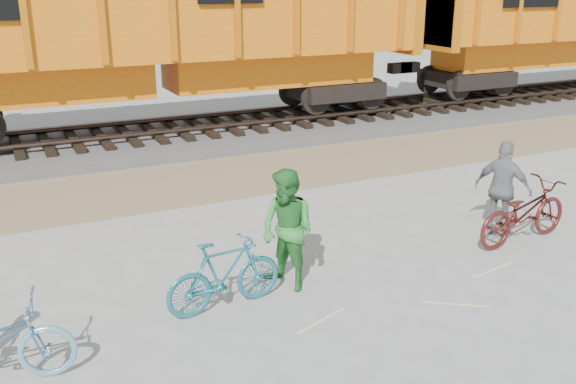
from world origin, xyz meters
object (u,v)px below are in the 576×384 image
hopper_car_center (155,25)px  person_woman (503,189)px  bicycle_teal (224,274)px  person_man (287,230)px  bicycle_maroon (523,212)px

hopper_car_center → person_woman: size_ratio=8.65×
bicycle_teal → person_man: (1.00, 0.20, 0.37)m
hopper_car_center → bicycle_teal: bearing=-100.1°
bicycle_maroon → person_woman: 0.51m
hopper_car_center → person_man: 9.03m
hopper_car_center → bicycle_maroon: hopper_car_center is taller
bicycle_teal → hopper_car_center: bearing=-16.2°
hopper_car_center → person_man: bearing=-93.9°
bicycle_maroon → person_man: (-4.15, 0.19, 0.34)m
bicycle_teal → bicycle_maroon: bearing=-96.0°
bicycle_maroon → person_woman: person_woman is taller
bicycle_teal → bicycle_maroon: (5.15, 0.01, 0.02)m
bicycle_maroon → person_woman: bearing=8.2°
bicycle_teal → person_man: person_man is taller
bicycle_maroon → hopper_car_center: bearing=15.8°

